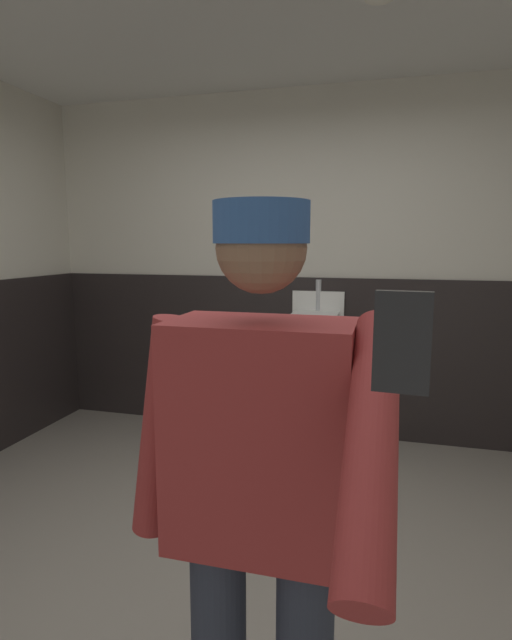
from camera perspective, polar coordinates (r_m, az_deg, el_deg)
ground_plane at (r=2.50m, az=-2.95°, el=-29.11°), size 4.85×4.54×0.04m
wall_back at (r=3.95m, az=6.10°, el=6.15°), size 4.85×0.12×2.67m
wainscot_band_back at (r=3.98m, az=5.76°, el=-4.14°), size 4.25×0.03×1.25m
urinal_solo at (r=3.79m, az=6.83°, el=-2.47°), size 0.40×0.34×1.24m
person at (r=1.23m, az=0.45°, el=-19.51°), size 0.64×0.60×1.61m
cell_phone at (r=0.56m, az=16.49°, el=-2.44°), size 0.06×0.03×0.11m
soap_dispenser at (r=3.89m, az=3.28°, el=7.59°), size 0.10×0.07×0.18m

